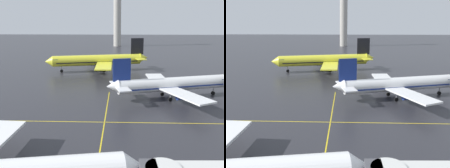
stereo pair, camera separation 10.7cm
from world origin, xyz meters
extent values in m
cube|color=#385166|center=(2.39, 9.75, 4.53)|extent=(2.27, 3.64, 0.68)
cylinder|color=white|center=(15.62, 46.31, 3.53)|extent=(27.40, 10.51, 3.27)
cone|color=white|center=(1.03, 42.26, 3.87)|extent=(3.48, 3.73, 3.11)
cube|color=navy|center=(3.19, 42.85, 7.57)|extent=(4.06, 1.40, 5.16)
cube|color=white|center=(3.47, 40.25, 3.87)|extent=(3.85, 5.05, 0.21)
cube|color=white|center=(2.08, 45.23, 3.87)|extent=(3.85, 5.05, 0.21)
cube|color=white|center=(16.75, 39.03, 3.01)|extent=(9.93, 13.51, 0.34)
cube|color=white|center=(12.84, 53.12, 3.01)|extent=(5.26, 13.15, 0.34)
cylinder|color=navy|center=(16.98, 42.04, 1.89)|extent=(3.30, 2.52, 1.81)
cylinder|color=navy|center=(14.59, 50.66, 1.89)|extent=(3.30, 2.52, 1.81)
cube|color=#385166|center=(28.05, 49.76, 4.00)|extent=(2.30, 3.31, 0.60)
cube|color=navy|center=(15.62, 46.31, 3.12)|extent=(25.28, 9.96, 0.31)
cylinder|color=#99999E|center=(26.40, 49.30, 1.42)|extent=(0.24, 0.24, 1.42)
cylinder|color=black|center=(26.40, 49.30, 0.47)|extent=(1.02, 0.63, 0.95)
cylinder|color=#99999E|center=(14.56, 43.69, 1.42)|extent=(0.24, 0.24, 1.42)
cylinder|color=black|center=(14.56, 43.69, 0.47)|extent=(1.02, 0.63, 0.95)
cylinder|color=#99999E|center=(13.37, 48.00, 1.42)|extent=(0.24, 0.24, 1.42)
cylinder|color=black|center=(13.37, 48.00, 0.47)|extent=(1.02, 0.63, 0.95)
cylinder|color=yellow|center=(-5.62, 77.97, 4.10)|extent=(32.05, 10.99, 3.80)
cone|color=yellow|center=(-22.48, 74.03, 4.10)|extent=(3.38, 4.22, 3.73)
cone|color=yellow|center=(11.53, 81.97, 4.50)|extent=(3.94, 4.25, 3.61)
cube|color=black|center=(9.00, 81.38, 8.81)|extent=(4.76, 1.44, 6.00)
cube|color=yellow|center=(8.80, 84.42, 4.50)|extent=(4.30, 5.80, 0.24)
cube|color=yellow|center=(10.17, 78.57, 4.50)|extent=(4.30, 5.80, 0.24)
cube|color=yellow|center=(-6.58, 86.48, 3.50)|extent=(11.09, 15.80, 0.40)
cube|color=yellow|center=(-2.71, 69.91, 3.50)|extent=(5.50, 15.11, 0.40)
cylinder|color=black|center=(-7.00, 82.99, 2.20)|extent=(3.79, 2.82, 2.10)
cylinder|color=black|center=(-4.63, 72.85, 2.20)|extent=(3.79, 2.82, 2.10)
cube|color=#385166|center=(-20.24, 74.55, 4.65)|extent=(2.55, 3.82, 0.70)
cube|color=black|center=(-5.62, 77.97, 3.63)|extent=(29.56, 10.44, 0.36)
cylinder|color=#99999E|center=(-18.29, 75.01, 1.65)|extent=(0.28, 0.28, 1.65)
cylinder|color=black|center=(-18.29, 75.01, 0.55)|extent=(1.17, 0.69, 1.10)
cylinder|color=#99999E|center=(-4.26, 80.95, 1.65)|extent=(0.28, 0.28, 1.65)
cylinder|color=black|center=(-4.26, 80.95, 0.55)|extent=(1.17, 0.69, 1.10)
cylinder|color=#99999E|center=(-3.08, 75.89, 1.65)|extent=(0.28, 0.28, 1.65)
cylinder|color=black|center=(-3.08, 75.89, 0.55)|extent=(1.17, 0.69, 1.10)
cube|color=yellow|center=(0.00, 31.03, 0.00)|extent=(157.56, 0.20, 0.01)
cylinder|color=#ADA89E|center=(0.28, 165.67, 19.82)|extent=(5.20, 5.20, 39.64)
camera|label=1|loc=(2.94, -12.07, 18.67)|focal=39.96mm
camera|label=2|loc=(3.04, -12.06, 18.67)|focal=39.96mm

